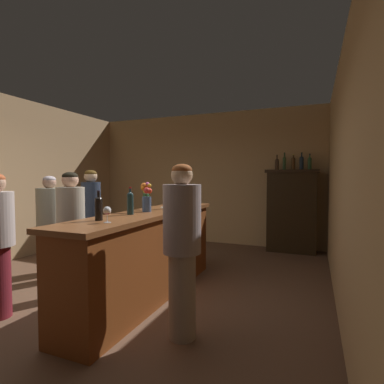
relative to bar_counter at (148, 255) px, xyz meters
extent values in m
plane|color=brown|center=(-0.49, -0.25, -0.53)|extent=(9.23, 9.23, 0.00)
cube|color=tan|center=(-0.49, 3.37, 0.93)|extent=(5.35, 0.12, 2.92)
cube|color=tan|center=(2.19, -0.25, 0.93)|extent=(0.12, 7.22, 2.92)
cube|color=brown|center=(0.00, 0.00, -0.03)|extent=(0.54, 2.71, 1.01)
cube|color=brown|center=(0.00, 0.00, 0.50)|extent=(0.62, 2.82, 0.05)
cube|color=black|center=(1.46, 3.06, 0.28)|extent=(0.92, 0.37, 1.63)
cube|color=black|center=(1.46, 3.06, 1.07)|extent=(1.00, 0.43, 0.06)
cylinder|color=#265129|center=(-0.12, 0.16, 0.62)|extent=(0.08, 0.08, 0.19)
sphere|color=#265129|center=(-0.12, 0.16, 0.71)|extent=(0.08, 0.08, 0.08)
cylinder|color=#265129|center=(-0.12, 0.16, 0.76)|extent=(0.03, 0.03, 0.10)
cylinder|color=black|center=(-0.12, 0.16, 0.82)|extent=(0.03, 0.03, 0.02)
cylinder|color=black|center=(0.16, 1.00, 0.62)|extent=(0.07, 0.07, 0.18)
sphere|color=black|center=(0.16, 1.00, 0.71)|extent=(0.07, 0.07, 0.07)
cylinder|color=black|center=(0.16, 1.00, 0.75)|extent=(0.03, 0.03, 0.08)
cylinder|color=black|center=(0.16, 1.00, 0.80)|extent=(0.03, 0.03, 0.02)
cylinder|color=#1A3031|center=(-0.05, -0.29, 0.63)|extent=(0.07, 0.07, 0.22)
sphere|color=#1A3031|center=(-0.05, -0.29, 0.74)|extent=(0.07, 0.07, 0.07)
cylinder|color=#1A3031|center=(-0.05, -0.29, 0.78)|extent=(0.03, 0.03, 0.08)
cylinder|color=#AA1C1D|center=(-0.05, -0.29, 0.83)|extent=(0.03, 0.03, 0.02)
cylinder|color=#423418|center=(0.05, 0.41, 0.63)|extent=(0.07, 0.07, 0.21)
sphere|color=#423418|center=(0.05, 0.41, 0.73)|extent=(0.07, 0.07, 0.07)
cylinder|color=#423418|center=(0.05, 0.41, 0.77)|extent=(0.02, 0.02, 0.08)
cylinder|color=#AD1C1F|center=(0.05, 0.41, 0.82)|extent=(0.02, 0.02, 0.02)
cylinder|color=black|center=(-0.07, -0.81, 0.62)|extent=(0.07, 0.07, 0.20)
sphere|color=black|center=(-0.07, -0.81, 0.72)|extent=(0.07, 0.07, 0.07)
cylinder|color=black|center=(-0.07, -0.81, 0.76)|extent=(0.03, 0.03, 0.08)
cylinder|color=black|center=(-0.07, -0.81, 0.81)|extent=(0.03, 0.03, 0.02)
cylinder|color=white|center=(-0.21, 0.28, 0.53)|extent=(0.06, 0.06, 0.00)
cylinder|color=white|center=(-0.21, 0.28, 0.56)|extent=(0.01, 0.01, 0.07)
ellipsoid|color=white|center=(-0.21, 0.28, 0.63)|extent=(0.07, 0.07, 0.07)
cylinder|color=white|center=(0.10, -0.89, 0.53)|extent=(0.07, 0.07, 0.00)
cylinder|color=white|center=(0.10, -0.89, 0.56)|extent=(0.01, 0.01, 0.07)
ellipsoid|color=white|center=(0.10, -0.89, 0.64)|extent=(0.07, 0.07, 0.08)
ellipsoid|color=maroon|center=(0.10, -0.89, 0.61)|extent=(0.06, 0.06, 0.03)
cylinder|color=#3B4F74|center=(-0.03, 0.02, 0.62)|extent=(0.11, 0.11, 0.18)
cylinder|color=#38602D|center=(0.01, 0.02, 0.71)|extent=(0.01, 0.01, 0.15)
sphere|color=red|center=(0.01, 0.02, 0.78)|extent=(0.07, 0.07, 0.07)
cylinder|color=#38602D|center=(0.00, 0.04, 0.74)|extent=(0.01, 0.01, 0.21)
sphere|color=yellow|center=(0.00, 0.04, 0.84)|extent=(0.05, 0.05, 0.05)
cylinder|color=#38602D|center=(-0.04, 0.06, 0.75)|extent=(0.01, 0.01, 0.22)
sphere|color=#C84C8E|center=(-0.04, 0.06, 0.86)|extent=(0.06, 0.06, 0.06)
cylinder|color=#38602D|center=(-0.07, 0.04, 0.74)|extent=(0.01, 0.01, 0.20)
sphere|color=orange|center=(-0.07, 0.04, 0.84)|extent=(0.09, 0.09, 0.09)
cylinder|color=#38602D|center=(-0.07, 0.01, 0.72)|extent=(0.01, 0.01, 0.18)
sphere|color=orange|center=(-0.07, 0.01, 0.81)|extent=(0.06, 0.06, 0.06)
cylinder|color=#38602D|center=(-0.03, -0.01, 0.70)|extent=(0.01, 0.01, 0.14)
sphere|color=yellow|center=(-0.03, -0.01, 0.77)|extent=(0.04, 0.04, 0.04)
cylinder|color=#38602D|center=(-0.01, -0.01, 0.71)|extent=(0.01, 0.01, 0.15)
sphere|color=red|center=(-0.01, -0.01, 0.79)|extent=(0.08, 0.08, 0.08)
cylinder|color=white|center=(-0.01, 0.52, 0.53)|extent=(0.17, 0.17, 0.01)
cylinder|color=#402C1E|center=(1.17, 3.06, 1.19)|extent=(0.08, 0.08, 0.18)
sphere|color=#402C1E|center=(1.17, 3.06, 1.28)|extent=(0.08, 0.08, 0.08)
cylinder|color=#402C1E|center=(1.17, 3.06, 1.33)|extent=(0.03, 0.03, 0.10)
cylinder|color=black|center=(1.17, 3.06, 1.39)|extent=(0.03, 0.03, 0.02)
cylinder|color=#2B4929|center=(1.31, 3.06, 1.21)|extent=(0.06, 0.06, 0.22)
sphere|color=#2B4929|center=(1.31, 3.06, 1.32)|extent=(0.06, 0.06, 0.06)
cylinder|color=#2B4929|center=(1.31, 3.06, 1.37)|extent=(0.03, 0.03, 0.10)
cylinder|color=black|center=(1.31, 3.06, 1.43)|extent=(0.03, 0.03, 0.02)
cylinder|color=#4D3015|center=(1.48, 3.06, 1.20)|extent=(0.08, 0.08, 0.21)
sphere|color=#4D3015|center=(1.48, 3.06, 1.30)|extent=(0.08, 0.08, 0.08)
cylinder|color=#4D3015|center=(1.48, 3.06, 1.34)|extent=(0.03, 0.03, 0.08)
cylinder|color=gold|center=(1.48, 3.06, 1.39)|extent=(0.03, 0.03, 0.02)
cylinder|color=#18273A|center=(1.63, 3.06, 1.21)|extent=(0.08, 0.08, 0.22)
sphere|color=#18273A|center=(1.63, 3.06, 1.32)|extent=(0.08, 0.08, 0.08)
cylinder|color=#18273A|center=(1.63, 3.06, 1.36)|extent=(0.03, 0.03, 0.10)
cylinder|color=black|center=(1.63, 3.06, 1.42)|extent=(0.03, 0.03, 0.02)
cylinder|color=#29502D|center=(1.78, 3.06, 1.20)|extent=(0.07, 0.07, 0.20)
sphere|color=#29502D|center=(1.78, 3.06, 1.30)|extent=(0.07, 0.07, 0.07)
cylinder|color=#29502D|center=(1.78, 3.06, 1.34)|extent=(0.02, 0.02, 0.09)
cylinder|color=black|center=(1.78, 3.06, 1.39)|extent=(0.03, 0.03, 0.02)
cylinder|color=maroon|center=(-0.91, -0.31, -0.15)|extent=(0.24, 0.24, 0.77)
cylinder|color=#A9A08D|center=(-0.91, -0.31, 0.53)|extent=(0.33, 0.33, 0.59)
sphere|color=#DAA484|center=(-0.91, -0.31, 0.91)|extent=(0.20, 0.20, 0.20)
ellipsoid|color=black|center=(-0.91, -0.31, 0.96)|extent=(0.19, 0.19, 0.11)
cylinder|color=#999992|center=(-1.54, 0.77, -0.14)|extent=(0.22, 0.22, 0.79)
cylinder|color=#273246|center=(-1.54, 0.77, 0.56)|extent=(0.31, 0.31, 0.61)
sphere|color=tan|center=(-1.54, 0.77, 0.96)|extent=(0.21, 0.21, 0.21)
ellipsoid|color=#533913|center=(-1.54, 0.77, 1.01)|extent=(0.20, 0.20, 0.12)
cylinder|color=#A8AF9B|center=(-1.59, 0.00, -0.15)|extent=(0.26, 0.26, 0.77)
cylinder|color=#989984|center=(-1.59, 0.00, 0.52)|extent=(0.36, 0.36, 0.55)
sphere|color=tan|center=(-1.59, 0.00, 0.88)|extent=(0.18, 0.18, 0.18)
ellipsoid|color=#B2A4A8|center=(-1.59, 0.00, 0.92)|extent=(0.17, 0.17, 0.10)
cylinder|color=#9F9085|center=(0.77, -0.69, -0.14)|extent=(0.25, 0.25, 0.79)
cylinder|color=gray|center=(0.77, -0.69, 0.57)|extent=(0.35, 0.35, 0.62)
sphere|color=#DCB186|center=(0.77, -0.69, 0.97)|extent=(0.20, 0.20, 0.20)
ellipsoid|color=#9B4F23|center=(0.77, -0.69, 1.01)|extent=(0.19, 0.19, 0.11)
camera|label=1|loc=(1.88, -3.15, 0.94)|focal=28.04mm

